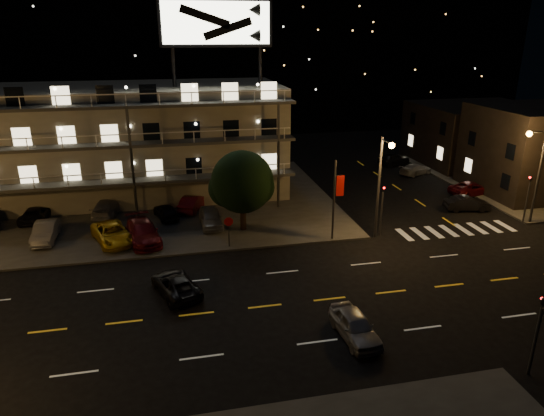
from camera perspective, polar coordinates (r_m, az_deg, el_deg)
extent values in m
plane|color=black|center=(29.53, 3.03, -11.06)|extent=(140.00, 140.00, 0.00)
cube|color=#363734|center=(47.45, -20.13, 0.11)|extent=(44.00, 24.00, 0.15)
cube|color=#363734|center=(59.59, 26.66, 3.11)|extent=(16.00, 24.00, 0.15)
cube|color=#9B9787|center=(49.56, -15.64, 7.35)|extent=(28.00, 12.00, 10.00)
cube|color=#9B9787|center=(48.75, -16.23, 13.38)|extent=(28.00, 12.00, 0.50)
cube|color=#363734|center=(43.32, -15.85, 3.04)|extent=(28.00, 1.80, 0.25)
cube|color=#363734|center=(42.54, -16.25, 7.16)|extent=(28.00, 1.80, 0.25)
cube|color=#363734|center=(41.99, -16.68, 11.42)|extent=(28.00, 1.80, 0.25)
cylinder|color=black|center=(46.49, -11.52, 15.95)|extent=(0.36, 0.36, 3.50)
cylinder|color=black|center=(47.30, -1.39, 16.39)|extent=(0.36, 0.36, 3.50)
cube|color=black|center=(46.64, -6.60, 20.83)|extent=(10.20, 0.50, 4.20)
cube|color=white|center=(46.34, -6.56, 20.84)|extent=(9.60, 0.06, 3.60)
cube|color=black|center=(65.06, 22.86, 8.06)|extent=(14.00, 12.00, 7.00)
cube|color=black|center=(94.68, -8.34, 17.84)|extent=(120.00, 20.00, 24.00)
cylinder|color=#2D2D30|center=(37.78, 12.41, 2.24)|extent=(0.20, 0.20, 8.00)
cylinder|color=#2D2D30|center=(36.12, 13.37, 7.60)|extent=(0.12, 1.80, 0.12)
sphere|color=#FA9F3E|center=(35.44, 13.90, 7.16)|extent=(0.44, 0.44, 0.44)
cylinder|color=#2D2D30|center=(45.28, 28.83, 3.13)|extent=(0.20, 0.20, 8.00)
cylinder|color=#2D2D30|center=(43.97, 28.85, 7.83)|extent=(1.80, 0.12, 0.12)
sphere|color=#FA9F3E|center=(43.48, 28.02, 7.71)|extent=(0.44, 0.44, 0.44)
cylinder|color=#2D2D30|center=(38.86, 12.73, -0.72)|extent=(0.14, 0.14, 3.60)
imported|color=black|center=(38.13, 12.99, 2.51)|extent=(0.20, 0.16, 1.00)
sphere|color=#FF0C0C|center=(38.05, 13.05, 2.32)|extent=(0.14, 0.14, 0.14)
cylinder|color=#2D2D30|center=(26.09, 28.53, -13.68)|extent=(0.14, 0.14, 3.60)
imported|color=black|center=(24.99, 29.40, -9.23)|extent=(0.20, 0.16, 1.00)
sphere|color=#FF0C0C|center=(25.11, 29.18, -9.31)|extent=(0.14, 0.14, 0.14)
cylinder|color=#2D2D30|center=(45.71, 27.74, 0.55)|extent=(0.14, 0.14, 3.60)
imported|color=black|center=(45.08, 28.21, 3.30)|extent=(0.16, 0.20, 1.00)
sphere|color=#FF0C0C|center=(45.03, 28.07, 3.18)|extent=(0.14, 0.14, 0.14)
cylinder|color=#2D2D30|center=(36.85, 7.28, 0.79)|extent=(0.16, 0.16, 6.40)
cube|color=#B70D0D|center=(36.62, 8.03, 2.61)|extent=(0.60, 0.04, 1.60)
cylinder|color=#2D2D30|center=(36.07, -5.09, -3.13)|extent=(0.08, 0.08, 2.20)
cylinder|color=#B70D0D|center=(35.63, -5.13, -1.61)|extent=(0.91, 0.04, 0.91)
cylinder|color=black|center=(39.04, -3.42, -0.94)|extent=(0.48, 0.48, 2.29)
sphere|color=black|center=(38.11, -3.50, 3.09)|extent=(4.97, 4.97, 4.97)
sphere|color=black|center=(38.50, -5.26, 2.32)|extent=(3.06, 3.06, 3.06)
sphere|color=black|center=(38.02, -1.84, 2.47)|extent=(2.86, 2.86, 2.86)
imported|color=gray|center=(40.92, -25.10, -2.54)|extent=(1.54, 4.32, 1.42)
imported|color=gold|center=(38.72, -18.28, -2.87)|extent=(3.87, 5.47, 1.39)
imported|color=#520B11|center=(38.16, -14.95, -2.73)|extent=(3.21, 5.62, 1.53)
imported|color=gray|center=(40.18, -7.23, -1.10)|extent=(1.85, 4.27, 1.44)
imported|color=black|center=(45.63, -25.99, -0.58)|extent=(2.26, 4.48, 1.21)
imported|color=gray|center=(44.64, -18.85, 0.09)|extent=(2.60, 5.00, 1.39)
imported|color=black|center=(42.48, -12.37, -0.37)|extent=(2.45, 3.93, 1.25)
imported|color=#520B11|center=(43.95, -9.35, 0.61)|extent=(2.86, 4.38, 1.36)
imported|color=black|center=(47.12, 21.98, 0.49)|extent=(4.17, 2.05, 1.32)
imported|color=#520B11|center=(52.00, 22.43, 2.17)|extent=(5.04, 3.14, 1.30)
imported|color=gray|center=(57.30, 16.57, 4.38)|extent=(4.53, 3.18, 1.22)
imported|color=black|center=(61.06, 14.12, 5.65)|extent=(4.55, 2.96, 1.44)
imported|color=gray|center=(26.55, 9.73, -13.50)|extent=(1.91, 4.17, 1.39)
imported|color=black|center=(30.74, -11.27, -8.78)|extent=(3.41, 4.92, 1.25)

